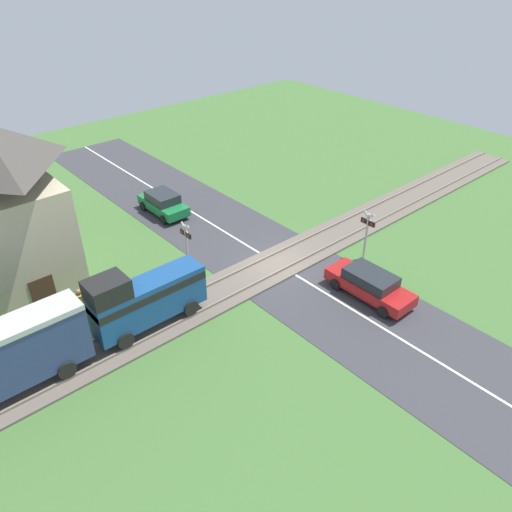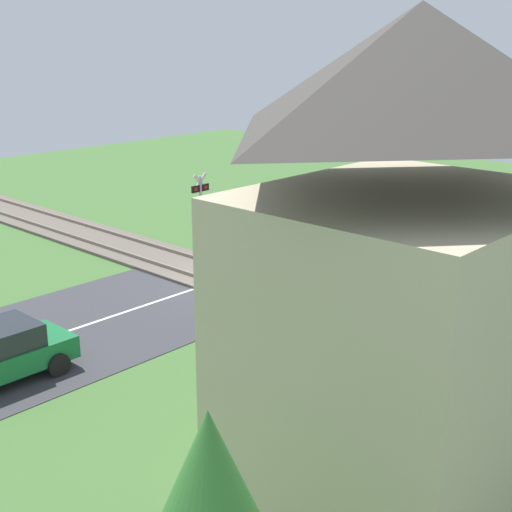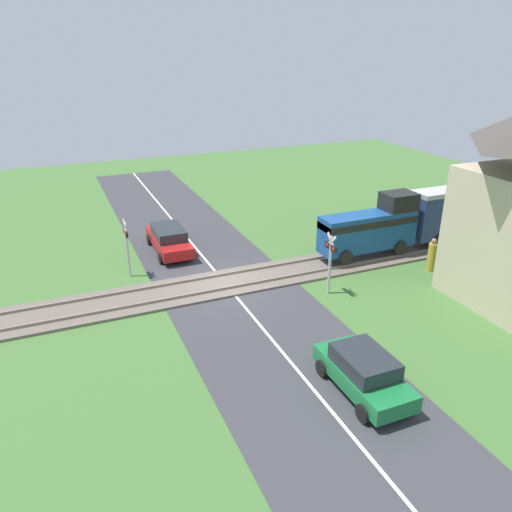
# 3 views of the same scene
# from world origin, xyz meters

# --- Properties ---
(ground_plane) EXTENTS (60.00, 60.00, 0.00)m
(ground_plane) POSITION_xyz_m (0.00, 0.00, 0.00)
(ground_plane) COLOR #426B33
(road_surface) EXTENTS (48.00, 6.40, 0.02)m
(road_surface) POSITION_xyz_m (0.00, 0.00, 0.01)
(road_surface) COLOR #38383D
(road_surface) RESTS_ON ground_plane
(track_bed) EXTENTS (2.80, 48.00, 0.24)m
(track_bed) POSITION_xyz_m (0.00, 0.00, 0.07)
(track_bed) COLOR #665B51
(track_bed) RESTS_ON ground_plane
(car_near_crossing) EXTENTS (4.51, 1.82, 1.40)m
(car_near_crossing) POSITION_xyz_m (-5.05, -1.44, 0.74)
(car_near_crossing) COLOR #A81919
(car_near_crossing) RESTS_ON ground_plane
(crossing_signal_west_approach) EXTENTS (0.90, 0.18, 2.90)m
(crossing_signal_west_approach) POSITION_xyz_m (-2.69, -4.01, 1.87)
(crossing_signal_west_approach) COLOR #B7B7B7
(crossing_signal_west_approach) RESTS_ON ground_plane
(crossing_signal_east_approach) EXTENTS (0.90, 0.18, 2.90)m
(crossing_signal_east_approach) POSITION_xyz_m (2.69, 4.01, 1.87)
(crossing_signal_east_approach) COLOR #B7B7B7
(crossing_signal_east_approach) RESTS_ON ground_plane
(station_building) EXTENTS (5.73, 4.86, 8.65)m
(station_building) POSITION_xyz_m (6.63, 11.11, 4.23)
(station_building) COLOR #C6B793
(station_building) RESTS_ON ground_plane
(pedestrian_by_station) EXTENTS (0.43, 0.43, 1.73)m
(pedestrian_by_station) POSITION_xyz_m (2.55, 10.00, 0.79)
(pedestrian_by_station) COLOR gold
(pedestrian_by_station) RESTS_ON ground_plane
(tree_by_station) EXTENTS (1.93, 1.93, 4.28)m
(tree_by_station) POSITION_xyz_m (11.79, 11.83, 3.10)
(tree_by_station) COLOR brown
(tree_by_station) RESTS_ON ground_plane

